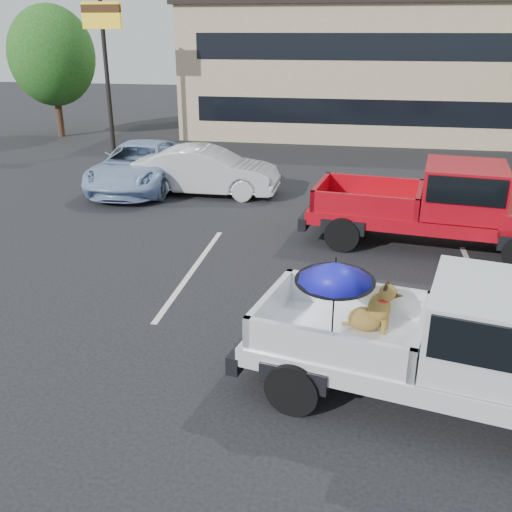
# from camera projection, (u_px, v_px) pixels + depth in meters

# --- Properties ---
(ground) EXTENTS (90.00, 90.00, 0.00)m
(ground) POSITION_uv_depth(u_px,v_px,m) (324.00, 325.00, 10.10)
(ground) COLOR black
(ground) RESTS_ON ground
(stripe_left) EXTENTS (0.12, 5.00, 0.01)m
(stripe_left) POSITION_uv_depth(u_px,v_px,m) (193.00, 270.00, 12.43)
(stripe_left) COLOR silver
(stripe_left) RESTS_ON ground
(stripe_right) EXTENTS (0.12, 5.00, 0.01)m
(stripe_right) POSITION_uv_depth(u_px,v_px,m) (481.00, 291.00, 11.43)
(stripe_right) COLOR silver
(stripe_right) RESTS_ON ground
(motel_building) EXTENTS (20.40, 8.40, 6.30)m
(motel_building) POSITION_uv_depth(u_px,v_px,m) (398.00, 66.00, 27.77)
(motel_building) COLOR tan
(motel_building) RESTS_ON ground
(motel_sign) EXTENTS (1.60, 0.22, 6.00)m
(motel_sign) POSITION_uv_depth(u_px,v_px,m) (103.00, 36.00, 22.83)
(motel_sign) COLOR black
(motel_sign) RESTS_ON ground
(tree_left) EXTENTS (3.96, 3.96, 6.02)m
(tree_left) POSITION_uv_depth(u_px,v_px,m) (52.00, 56.00, 26.58)
(tree_left) COLOR #332114
(tree_left) RESTS_ON ground
(tree_back) EXTENTS (4.68, 4.68, 7.11)m
(tree_back) POSITION_uv_depth(u_px,v_px,m) (476.00, 39.00, 29.42)
(tree_back) COLOR #332114
(tree_back) RESTS_ON ground
(silver_pickup) EXTENTS (5.98, 3.11, 2.06)m
(silver_pickup) POSITION_uv_depth(u_px,v_px,m) (472.00, 343.00, 7.49)
(silver_pickup) COLOR black
(silver_pickup) RESTS_ON ground
(red_pickup) EXTENTS (6.37, 2.91, 2.02)m
(red_pickup) POSITION_uv_depth(u_px,v_px,m) (454.00, 203.00, 13.32)
(red_pickup) COLOR black
(red_pickup) RESTS_ON ground
(silver_sedan) EXTENTS (4.50, 1.58, 1.48)m
(silver_sedan) POSITION_uv_depth(u_px,v_px,m) (207.00, 171.00, 17.92)
(silver_sedan) COLOR silver
(silver_sedan) RESTS_ON ground
(blue_suv) EXTENTS (2.71, 5.36, 1.45)m
(blue_suv) POSITION_uv_depth(u_px,v_px,m) (140.00, 166.00, 18.67)
(blue_suv) COLOR #86A0C8
(blue_suv) RESTS_ON ground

